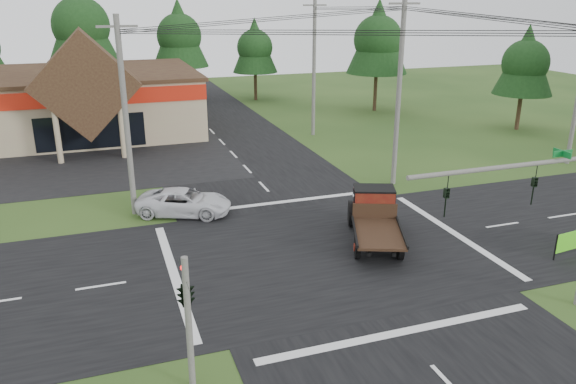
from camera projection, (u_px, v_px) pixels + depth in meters
name	position (u px, v px, depth m)	size (l,w,h in m)	color
ground	(325.00, 252.00, 26.20)	(120.00, 120.00, 0.00)	#244117
road_ns	(325.00, 252.00, 26.19)	(12.00, 120.00, 0.02)	black
road_ew	(325.00, 252.00, 26.19)	(120.00, 12.00, 0.02)	black
parking_apron	(33.00, 168.00, 38.85)	(28.00, 14.00, 0.02)	black
cvs_building	(16.00, 104.00, 46.84)	(30.40, 18.20, 9.19)	tan
traffic_signal_mast	(561.00, 203.00, 19.82)	(8.12, 0.24, 7.00)	#595651
traffic_signal_corner	(185.00, 282.00, 16.19)	(0.53, 2.48, 4.40)	#595651
utility_pole_nw	(126.00, 117.00, 29.09)	(2.00, 0.30, 10.50)	#595651
utility_pole_ne	(399.00, 91.00, 33.83)	(2.00, 0.30, 11.50)	#595651
utility_pole_n	(314.00, 67.00, 46.37)	(2.00, 0.30, 11.20)	#595651
tree_row_c	(81.00, 23.00, 56.82)	(7.28, 7.28, 13.13)	#332316
tree_row_d	(179.00, 34.00, 61.22)	(6.16, 6.16, 11.11)	#332316
tree_row_e	(255.00, 46.00, 62.34)	(5.04, 5.04, 9.09)	#332316
tree_side_ne	(378.00, 37.00, 56.03)	(6.16, 6.16, 11.11)	#332316
tree_side_e_near	(526.00, 61.00, 48.23)	(5.04, 5.04, 9.09)	#332316
antique_flatbed_truck	(376.00, 219.00, 26.80)	(2.26, 5.91, 2.47)	#580E0C
white_pickup	(184.00, 202.00, 30.55)	(2.33, 5.06, 1.41)	silver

